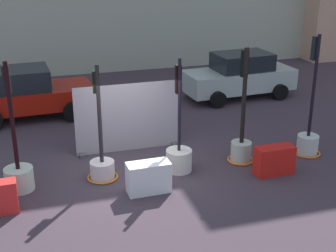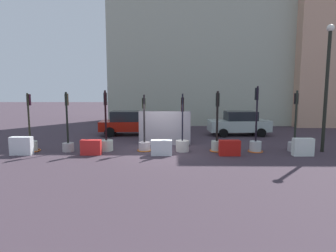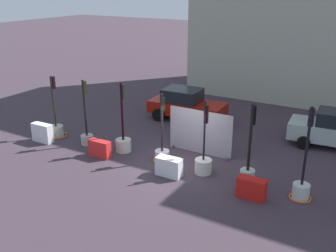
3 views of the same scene
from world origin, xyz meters
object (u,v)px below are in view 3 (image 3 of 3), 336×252
traffic_light_3 (162,150)px  traffic_light_4 (203,162)px  traffic_light_2 (123,140)px  construction_barrier_2 (169,167)px  traffic_light_5 (248,168)px  traffic_light_0 (56,128)px  traffic_light_1 (87,132)px  car_red_compact (186,104)px  construction_barrier_0 (42,133)px  construction_barrier_3 (251,188)px  construction_barrier_1 (100,149)px  traffic_light_6 (302,183)px

traffic_light_3 → traffic_light_4: bearing=-4.0°
traffic_light_2 → construction_barrier_2: size_ratio=3.05×
traffic_light_4 → traffic_light_5: 1.84m
traffic_light_0 → construction_barrier_2: (7.04, -0.82, -0.07)m
traffic_light_1 → traffic_light_3: bearing=3.3°
traffic_light_3 → traffic_light_4: traffic_light_4 is taller
traffic_light_2 → car_red_compact: traffic_light_2 is taller
traffic_light_3 → traffic_light_5: bearing=-1.0°
construction_barrier_2 → construction_barrier_0: bearing=-179.7°
traffic_light_1 → traffic_light_5: (7.91, 0.17, 0.02)m
traffic_light_5 → construction_barrier_0: bearing=-174.1°
traffic_light_1 → car_red_compact: bearing=67.0°
construction_barrier_2 → construction_barrier_3: construction_barrier_2 is taller
construction_barrier_3 → traffic_light_0: bearing=175.5°
construction_barrier_3 → car_red_compact: size_ratio=0.24×
traffic_light_0 → traffic_light_1: size_ratio=0.98×
construction_barrier_0 → construction_barrier_1: 3.51m
traffic_light_2 → traffic_light_3: 2.06m
traffic_light_0 → traffic_light_6: 11.97m
traffic_light_0 → traffic_light_3: bearing=2.2°
traffic_light_6 → construction_barrier_2: traffic_light_6 is taller
traffic_light_4 → car_red_compact: size_ratio=0.71×
traffic_light_4 → construction_barrier_0: 8.19m
traffic_light_4 → construction_barrier_1: 4.72m
construction_barrier_0 → traffic_light_5: bearing=5.9°
traffic_light_1 → construction_barrier_0: size_ratio=2.92×
traffic_light_3 → car_red_compact: bearing=107.3°
traffic_light_6 → construction_barrier_2: bearing=-169.9°
traffic_light_0 → traffic_light_5: traffic_light_5 is taller
traffic_light_1 → construction_barrier_1: bearing=-29.1°
construction_barrier_1 → traffic_light_5: bearing=8.6°
traffic_light_4 → construction_barrier_0: bearing=-173.3°
construction_barrier_0 → traffic_light_2: bearing=14.8°
traffic_light_5 → traffic_light_0: bearing=-179.0°
construction_barrier_1 → construction_barrier_3: size_ratio=0.98×
traffic_light_4 → construction_barrier_0: size_ratio=2.84×
traffic_light_6 → traffic_light_2: bearing=178.9°
traffic_light_2 → traffic_light_6: bearing=-1.1°
car_red_compact → traffic_light_0: bearing=-128.2°
traffic_light_4 → traffic_light_6: size_ratio=0.89×
construction_barrier_1 → construction_barrier_3: 6.95m
construction_barrier_2 → car_red_compact: car_red_compact is taller
traffic_light_5 → construction_barrier_3: bearing=-63.6°
traffic_light_3 → traffic_light_4: (2.03, -0.14, 0.00)m
traffic_light_2 → construction_barrier_0: traffic_light_2 is taller
traffic_light_5 → construction_barrier_0: 10.02m
traffic_light_0 → traffic_light_5: 9.95m
construction_barrier_2 → car_red_compact: size_ratio=0.25×
traffic_light_4 → traffic_light_6: 3.87m
construction_barrier_0 → construction_barrier_1: size_ratio=1.06×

